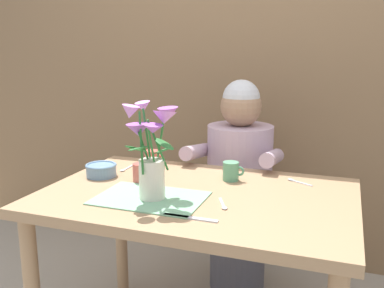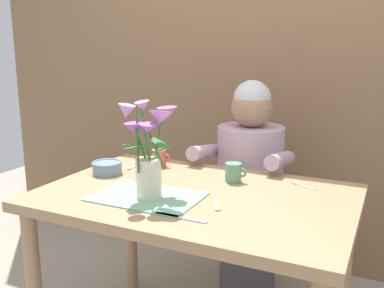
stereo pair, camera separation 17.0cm
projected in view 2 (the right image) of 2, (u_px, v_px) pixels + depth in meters
The scene contains 13 objects.
wood_panel_backdrop at pixel (273, 55), 2.49m from camera, with size 4.00×0.10×2.50m, color brown.
dining_table at pixel (196, 216), 1.70m from camera, with size 1.20×0.80×0.74m.
seated_person at pixel (249, 190), 2.25m from camera, with size 0.45×0.47×1.14m.
striped_placemat at pixel (147, 197), 1.63m from camera, with size 0.40×0.28×0.01m, color #7AB289.
flower_vase at pixel (148, 148), 1.59m from camera, with size 0.21×0.26×0.36m.
ceramic_bowl at pixel (107, 167), 1.92m from camera, with size 0.14×0.14×0.06m.
dinner_knife at pixel (180, 218), 1.43m from camera, with size 0.19×0.02×0.01m, color silver.
tea_cup at pixel (144, 171), 1.82m from camera, with size 0.09×0.07×0.08m.
coffee_cup at pixel (234, 172), 1.81m from camera, with size 0.09×0.07×0.08m.
ceramic_mug at pixel (159, 158), 2.04m from camera, with size 0.09×0.07×0.08m.
spoon_0 at pixel (132, 167), 2.02m from camera, with size 0.02×0.12×0.01m.
spoon_1 at pixel (300, 185), 1.77m from camera, with size 0.11×0.07×0.01m.
spoon_2 at pixel (217, 207), 1.52m from camera, with size 0.06×0.11×0.01m.
Camera 2 is at (0.68, -1.45, 1.30)m, focal length 40.35 mm.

